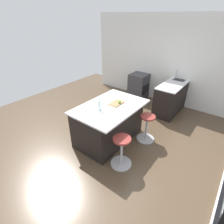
% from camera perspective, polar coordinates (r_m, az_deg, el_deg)
% --- Properties ---
extents(ground_plane, '(7.82, 7.82, 0.00)m').
position_cam_1_polar(ground_plane, '(4.46, -2.16, -8.40)').
color(ground_plane, brown).
extents(interior_partition_left, '(0.12, 5.26, 2.81)m').
position_cam_1_polar(interior_partition_left, '(6.27, 16.22, 16.15)').
color(interior_partition_left, silver).
rests_on(interior_partition_left, ground_plane).
extents(sink_cabinet, '(2.00, 0.60, 1.20)m').
position_cam_1_polar(sink_cabinet, '(6.00, 20.01, 5.47)').
color(sink_cabinet, black).
rests_on(sink_cabinet, ground_plane).
extents(oven_range, '(0.60, 0.61, 0.89)m').
position_cam_1_polar(oven_range, '(6.49, 8.78, 8.50)').
color(oven_range, '#38383D').
rests_on(oven_range, ground_plane).
extents(kitchen_island, '(1.68, 1.14, 0.93)m').
position_cam_1_polar(kitchen_island, '(4.17, -1.06, -3.45)').
color(kitchen_island, black).
rests_on(kitchen_island, ground_plane).
extents(stool_by_window, '(0.44, 0.44, 0.68)m').
position_cam_1_polar(stool_by_window, '(4.29, 11.30, -5.41)').
color(stool_by_window, '#B7B7BC').
rests_on(stool_by_window, ground_plane).
extents(stool_middle, '(0.44, 0.44, 0.68)m').
position_cam_1_polar(stool_middle, '(3.57, 3.15, -13.18)').
color(stool_middle, '#B7B7BC').
rests_on(stool_middle, ground_plane).
extents(cutting_board, '(0.36, 0.24, 0.02)m').
position_cam_1_polar(cutting_board, '(4.01, 1.52, 2.94)').
color(cutting_board, olive).
rests_on(cutting_board, kitchen_island).
extents(apple_green, '(0.07, 0.07, 0.07)m').
position_cam_1_polar(apple_green, '(3.97, 2.55, 3.36)').
color(apple_green, '#609E2D').
rests_on(apple_green, cutting_board).
extents(water_bottle, '(0.06, 0.06, 0.31)m').
position_cam_1_polar(water_bottle, '(3.68, -4.17, 2.25)').
color(water_bottle, silver).
rests_on(water_bottle, kitchen_island).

